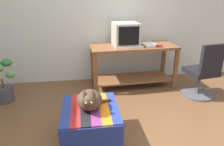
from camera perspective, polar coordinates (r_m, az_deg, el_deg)
name	(u,v)px	position (r m, az deg, el deg)	size (l,w,h in m)	color
back_wall	(106,10)	(3.87, -1.77, 16.95)	(8.00, 0.10, 2.60)	silver
desk	(133,59)	(3.65, 5.78, 3.88)	(1.49, 0.66, 0.74)	brown
tv_monitor	(125,34)	(3.55, 3.72, 10.48)	(0.43, 0.45, 0.38)	#BCB7A8
keyboard	(130,47)	(3.44, 5.06, 7.13)	(0.40, 0.15, 0.02)	beige
book	(149,44)	(3.63, 10.11, 7.69)	(0.21, 0.30, 0.03)	white
ottoman_with_blanket	(91,124)	(2.41, -5.88, -13.64)	(0.62, 0.70, 0.40)	#7A664C
cat	(90,100)	(2.24, -6.16, -7.29)	(0.39, 0.37, 0.28)	#473323
potted_plant	(2,83)	(3.57, -27.81, -2.48)	(0.40, 0.35, 0.64)	#3D3D42
office_chair	(203,74)	(3.56, 23.63, -0.29)	(0.52, 0.52, 0.89)	#4C4C51
stapler	(159,46)	(3.54, 12.79, 7.23)	(0.04, 0.11, 0.04)	#A31E1E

